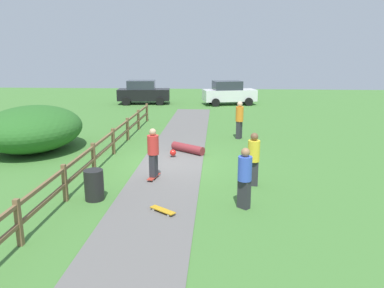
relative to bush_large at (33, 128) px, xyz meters
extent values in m
plane|color=#427533|center=(6.22, -1.67, -0.97)|extent=(60.00, 60.00, 0.00)
cube|color=#605E5B|center=(6.22, -1.67, -0.96)|extent=(2.40, 28.00, 0.02)
cube|color=brown|center=(3.62, -8.10, -0.42)|extent=(0.12, 0.12, 1.10)
cube|color=brown|center=(3.62, -5.53, -0.42)|extent=(0.12, 0.12, 1.10)
cube|color=brown|center=(3.62, -2.96, -0.42)|extent=(0.12, 0.12, 1.10)
cube|color=brown|center=(3.62, -0.39, -0.42)|extent=(0.12, 0.12, 1.10)
cube|color=brown|center=(3.62, 2.18, -0.42)|extent=(0.12, 0.12, 1.10)
cube|color=brown|center=(3.62, 4.76, -0.42)|extent=(0.12, 0.12, 1.10)
cube|color=brown|center=(3.62, 7.33, -0.42)|extent=(0.12, 0.12, 1.10)
cube|color=brown|center=(3.62, -1.67, -0.47)|extent=(0.08, 18.00, 0.09)
cube|color=brown|center=(3.62, -1.67, -0.02)|extent=(0.08, 18.00, 0.09)
ellipsoid|color=#286023|center=(0.00, 0.00, 0.00)|extent=(4.05, 4.86, 1.94)
cylinder|color=black|center=(4.42, -5.37, -0.52)|extent=(0.56, 0.56, 0.90)
cube|color=#B23326|center=(5.85, -3.46, -0.88)|extent=(0.36, 0.82, 0.02)
cylinder|color=silver|center=(5.83, -3.17, -0.92)|extent=(0.04, 0.06, 0.06)
cylinder|color=silver|center=(5.98, -3.21, -0.92)|extent=(0.04, 0.06, 0.06)
cylinder|color=silver|center=(5.71, -3.72, -0.92)|extent=(0.04, 0.06, 0.06)
cylinder|color=silver|center=(5.86, -3.75, -0.92)|extent=(0.04, 0.06, 0.06)
cube|color=#2D2D33|center=(5.85, -3.46, -0.48)|extent=(0.26, 0.35, 0.77)
cylinder|color=red|center=(5.85, -3.46, 0.23)|extent=(0.45, 0.45, 0.64)
sphere|color=tan|center=(5.85, -3.46, 0.66)|extent=(0.23, 0.23, 0.23)
cylinder|color=maroon|center=(6.73, 0.00, -0.77)|extent=(1.51, 1.25, 0.36)
sphere|color=red|center=(6.18, -0.74, -0.77)|extent=(0.26, 0.26, 0.26)
cube|color=#BF8C19|center=(6.54, -6.19, -0.88)|extent=(0.76, 0.64, 0.02)
cylinder|color=silver|center=(6.81, -6.30, -0.92)|extent=(0.07, 0.06, 0.06)
cylinder|color=silver|center=(6.72, -6.42, -0.92)|extent=(0.07, 0.06, 0.06)
cylinder|color=silver|center=(6.36, -5.96, -0.92)|extent=(0.07, 0.06, 0.06)
cylinder|color=silver|center=(6.27, -6.08, -0.92)|extent=(0.07, 0.06, 0.06)
cube|color=#2D2D33|center=(9.13, -3.85, -0.57)|extent=(0.33, 0.22, 0.81)
cylinder|color=yellow|center=(9.13, -3.85, 0.18)|extent=(0.40, 0.40, 0.68)
sphere|color=brown|center=(9.13, -3.85, 0.64)|extent=(0.24, 0.24, 0.24)
cube|color=#2D2D33|center=(8.72, -5.69, -0.57)|extent=(0.37, 0.36, 0.80)
cylinder|color=blue|center=(8.72, -5.69, 0.17)|extent=(0.54, 0.54, 0.67)
sphere|color=#9E704C|center=(8.72, -5.69, 0.62)|extent=(0.24, 0.24, 0.24)
cube|color=#2D2D33|center=(9.06, 2.88, -0.54)|extent=(0.32, 0.38, 0.87)
cylinder|color=orange|center=(9.06, 2.88, 0.26)|extent=(0.51, 0.51, 0.73)
sphere|color=beige|center=(9.06, 2.88, 0.76)|extent=(0.26, 0.26, 0.26)
cube|color=silver|center=(8.93, 15.16, -0.20)|extent=(4.48, 2.65, 0.90)
cube|color=#2D333D|center=(8.74, 15.12, 0.60)|extent=(2.51, 2.04, 0.70)
cylinder|color=black|center=(10.04, 16.34, -0.65)|extent=(0.68, 0.38, 0.64)
cylinder|color=black|center=(10.45, 14.63, -0.65)|extent=(0.68, 0.38, 0.64)
cylinder|color=black|center=(7.41, 15.70, -0.65)|extent=(0.68, 0.38, 0.64)
cylinder|color=black|center=(7.83, 13.99, -0.65)|extent=(0.68, 0.38, 0.64)
cube|color=black|center=(1.93, 15.16, -0.20)|extent=(4.35, 2.10, 0.90)
cube|color=#2D333D|center=(1.73, 15.14, 0.60)|extent=(2.34, 1.77, 0.70)
cylinder|color=black|center=(3.19, 16.17, -0.65)|extent=(0.66, 0.30, 0.64)
cylinder|color=black|center=(3.36, 14.42, -0.65)|extent=(0.66, 0.30, 0.64)
cylinder|color=black|center=(0.50, 15.91, -0.65)|extent=(0.66, 0.30, 0.64)
cylinder|color=black|center=(0.67, 14.16, -0.65)|extent=(0.66, 0.30, 0.64)
camera|label=1|loc=(7.95, -15.44, 3.24)|focal=35.15mm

